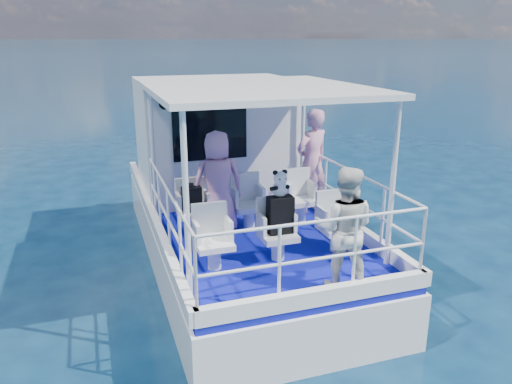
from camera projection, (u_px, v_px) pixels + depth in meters
ground at (253, 282)px, 8.18m from camera, size 2000.00×2000.00×0.00m
hull at (236, 258)px, 9.09m from camera, size 3.00×7.00×1.60m
deck at (235, 214)px, 8.83m from camera, size 2.90×6.90×0.10m
cabin at (216, 136)px, 9.67m from camera, size 2.85×2.00×2.20m
canopy at (257, 89)px, 7.07m from camera, size 3.00×3.20×0.08m
canopy_posts at (258, 168)px, 7.36m from camera, size 2.77×2.97×2.20m
railings at (265, 213)px, 7.24m from camera, size 2.84×3.59×1.00m
seat_port_fwd at (194, 222)px, 7.76m from camera, size 0.48×0.46×0.38m
seat_center_fwd at (249, 216)px, 8.04m from camera, size 0.48×0.46×0.38m
seat_stbd_fwd at (300, 210)px, 8.31m from camera, size 0.48×0.46×0.38m
seat_port_aft at (214, 255)px, 6.59m from camera, size 0.48×0.46×0.38m
seat_center_aft at (278, 246)px, 6.86m from camera, size 0.48×0.46×0.38m
seat_stbd_aft at (337, 238)px, 7.13m from camera, size 0.48×0.46×0.38m
passenger_port_fwd at (218, 182)px, 7.70m from camera, size 0.63×0.47×1.60m
passenger_stbd_fwd at (312, 162)px, 8.53m from camera, size 0.76×0.62×1.80m
passenger_stbd_aft at (344, 228)px, 5.94m from camera, size 0.93×0.87×1.52m
backpack_port at (192, 199)px, 7.61m from camera, size 0.29×0.17×0.39m
backpack_center at (280, 215)px, 6.76m from camera, size 0.34×0.19×0.52m
compact_camera at (190, 185)px, 7.54m from camera, size 0.10×0.06×0.06m
panda at (280, 183)px, 6.65m from camera, size 0.23×0.20×0.36m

